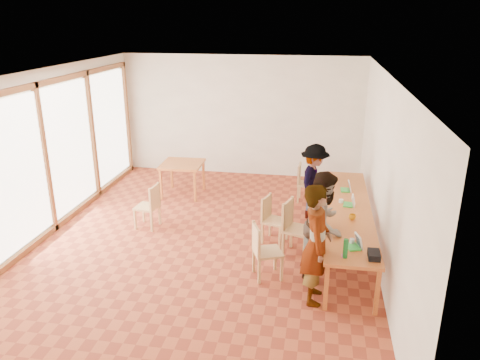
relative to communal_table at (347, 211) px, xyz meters
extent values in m
plane|color=#AA4A29|center=(-2.50, -0.22, -0.70)|extent=(8.00, 8.00, 0.00)
cube|color=white|center=(-2.50, 3.78, 0.80)|extent=(6.00, 0.10, 3.00)
cube|color=white|center=(-2.50, -4.22, 0.80)|extent=(6.00, 0.10, 3.00)
cube|color=white|center=(0.50, -0.22, 0.80)|extent=(0.10, 8.00, 3.00)
cube|color=white|center=(-5.46, -0.22, 0.80)|extent=(0.10, 8.00, 3.00)
cube|color=white|center=(-2.50, -0.22, 2.32)|extent=(6.00, 8.00, 0.04)
cube|color=#BE6A2A|center=(0.00, 0.00, 0.02)|extent=(0.80, 4.00, 0.05)
cube|color=#BE6A2A|center=(-0.34, -1.94, -0.35)|extent=(0.06, 0.06, 0.70)
cube|color=#BE6A2A|center=(-0.34, 1.94, -0.35)|extent=(0.06, 0.06, 0.70)
cube|color=#BE6A2A|center=(0.34, -1.94, -0.35)|extent=(0.06, 0.06, 0.70)
cube|color=#BE6A2A|center=(0.34, 1.94, -0.35)|extent=(0.06, 0.06, 0.70)
cube|color=#BE6A2A|center=(-3.56, 2.04, 0.02)|extent=(0.90, 0.90, 0.05)
cube|color=#BE6A2A|center=(-3.95, 1.65, -0.35)|extent=(0.05, 0.05, 0.70)
cube|color=#BE6A2A|center=(-3.95, 2.43, -0.35)|extent=(0.05, 0.05, 0.70)
cube|color=#BE6A2A|center=(-3.17, 1.65, -0.35)|extent=(0.05, 0.05, 0.70)
cube|color=#BE6A2A|center=(-3.17, 2.43, -0.35)|extent=(0.05, 0.05, 0.70)
cube|color=#E2B171|center=(-1.24, -1.20, -0.28)|extent=(0.54, 0.54, 0.04)
cube|color=#E2B171|center=(-1.41, -1.27, -0.04)|extent=(0.19, 0.40, 0.43)
cube|color=#E2B171|center=(-0.81, -0.39, -0.25)|extent=(0.56, 0.56, 0.04)
cube|color=#E2B171|center=(-1.01, -0.32, 0.01)|extent=(0.18, 0.44, 0.47)
cube|color=#E2B171|center=(-1.25, 0.03, -0.30)|extent=(0.50, 0.50, 0.04)
cube|color=#E2B171|center=(-1.42, 0.08, -0.07)|extent=(0.15, 0.39, 0.41)
cube|color=#E2B171|center=(-0.76, 2.11, -0.30)|extent=(0.41, 0.41, 0.04)
cube|color=#E2B171|center=(-0.94, 2.12, -0.08)|extent=(0.06, 0.39, 0.41)
cube|color=#E2B171|center=(-3.74, 0.23, -0.29)|extent=(0.45, 0.45, 0.04)
cube|color=#E2B171|center=(-3.56, 0.21, -0.06)|extent=(0.09, 0.41, 0.42)
imported|color=gray|center=(-0.51, -1.70, 0.18)|extent=(0.44, 0.65, 1.76)
imported|color=gray|center=(-0.40, -0.95, 0.15)|extent=(0.88, 0.99, 1.70)
imported|color=gray|center=(-0.61, 1.24, 0.06)|extent=(0.76, 1.09, 1.53)
cube|color=green|center=(0.01, -1.45, 0.06)|extent=(0.23, 0.28, 0.02)
cube|color=white|center=(0.09, -1.43, 0.15)|extent=(0.13, 0.23, 0.20)
cube|color=green|center=(0.02, 0.15, 0.06)|extent=(0.19, 0.25, 0.02)
cube|color=white|center=(0.10, 0.14, 0.14)|extent=(0.09, 0.22, 0.19)
cube|color=green|center=(-0.01, 0.88, 0.06)|extent=(0.17, 0.23, 0.02)
cube|color=white|center=(0.07, 0.89, 0.14)|extent=(0.07, 0.21, 0.19)
imported|color=orange|center=(0.05, -0.46, 0.09)|extent=(0.12, 0.12, 0.09)
cylinder|color=#196E2B|center=(-0.11, -1.78, 0.19)|extent=(0.07, 0.07, 0.28)
cylinder|color=silver|center=(0.00, -1.36, 0.09)|extent=(0.07, 0.07, 0.09)
cylinder|color=white|center=(-0.10, 0.26, 0.08)|extent=(0.08, 0.08, 0.06)
cube|color=#CF4584|center=(-0.13, -1.75, 0.05)|extent=(0.05, 0.10, 0.01)
cube|color=black|center=(0.28, -1.71, 0.09)|extent=(0.16, 0.26, 0.09)
camera|label=1|loc=(-0.55, -7.63, 3.18)|focal=35.00mm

